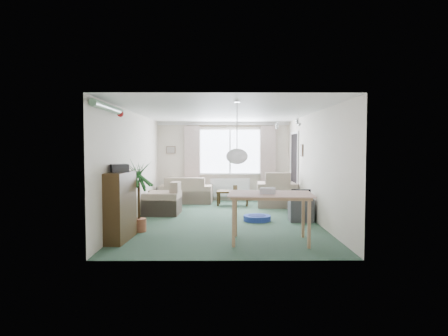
{
  "coord_description": "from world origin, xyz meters",
  "views": [
    {
      "loc": [
        -0.05,
        -8.91,
        1.63
      ],
      "look_at": [
        0.0,
        0.3,
        1.15
      ],
      "focal_mm": 32.0,
      "sensor_mm": 36.0,
      "label": 1
    }
  ],
  "objects_px": {
    "armchair_corner": "(277,189)",
    "armchair_left": "(162,198)",
    "sofa": "(186,190)",
    "bookshelf": "(120,206)",
    "coffee_table": "(233,198)",
    "houseplant": "(139,196)",
    "pet_bed": "(257,218)",
    "tv_cube": "(301,209)",
    "dining_table": "(270,218)"
  },
  "relations": [
    {
      "from": "dining_table",
      "to": "coffee_table",
      "type": "bearing_deg",
      "value": 96.76
    },
    {
      "from": "houseplant",
      "to": "tv_cube",
      "type": "height_order",
      "value": "houseplant"
    },
    {
      "from": "dining_table",
      "to": "tv_cube",
      "type": "relative_size",
      "value": 2.35
    },
    {
      "from": "armchair_corner",
      "to": "tv_cube",
      "type": "distance_m",
      "value": 2.21
    },
    {
      "from": "armchair_corner",
      "to": "pet_bed",
      "type": "xyz_separation_m",
      "value": [
        -0.74,
        -2.2,
        -0.41
      ]
    },
    {
      "from": "armchair_corner",
      "to": "sofa",
      "type": "bearing_deg",
      "value": -10.45
    },
    {
      "from": "bookshelf",
      "to": "tv_cube",
      "type": "xyz_separation_m",
      "value": [
        3.54,
        1.83,
        -0.34
      ]
    },
    {
      "from": "houseplant",
      "to": "sofa",
      "type": "bearing_deg",
      "value": 82.2
    },
    {
      "from": "armchair_left",
      "to": "houseplant",
      "type": "bearing_deg",
      "value": -1.68
    },
    {
      "from": "sofa",
      "to": "armchair_left",
      "type": "bearing_deg",
      "value": 81.47
    },
    {
      "from": "armchair_corner",
      "to": "dining_table",
      "type": "relative_size",
      "value": 0.81
    },
    {
      "from": "houseplant",
      "to": "dining_table",
      "type": "relative_size",
      "value": 1.04
    },
    {
      "from": "bookshelf",
      "to": "pet_bed",
      "type": "relative_size",
      "value": 1.99
    },
    {
      "from": "tv_cube",
      "to": "houseplant",
      "type": "bearing_deg",
      "value": -158.59
    },
    {
      "from": "houseplant",
      "to": "pet_bed",
      "type": "distance_m",
      "value": 2.7
    },
    {
      "from": "dining_table",
      "to": "pet_bed",
      "type": "distance_m",
      "value": 2.0
    },
    {
      "from": "armchair_left",
      "to": "sofa",
      "type": "bearing_deg",
      "value": 171.22
    },
    {
      "from": "sofa",
      "to": "pet_bed",
      "type": "height_order",
      "value": "sofa"
    },
    {
      "from": "armchair_corner",
      "to": "bookshelf",
      "type": "xyz_separation_m",
      "value": [
        -3.32,
        -4.02,
        0.12
      ]
    },
    {
      "from": "bookshelf",
      "to": "tv_cube",
      "type": "height_order",
      "value": "bookshelf"
    },
    {
      "from": "sofa",
      "to": "houseplant",
      "type": "distance_m",
      "value": 4.06
    },
    {
      "from": "armchair_left",
      "to": "bookshelf",
      "type": "height_order",
      "value": "bookshelf"
    },
    {
      "from": "dining_table",
      "to": "armchair_left",
      "type": "bearing_deg",
      "value": 128.39
    },
    {
      "from": "armchair_corner",
      "to": "armchair_left",
      "type": "height_order",
      "value": "armchair_corner"
    },
    {
      "from": "coffee_table",
      "to": "houseplant",
      "type": "height_order",
      "value": "houseplant"
    },
    {
      "from": "houseplant",
      "to": "tv_cube",
      "type": "xyz_separation_m",
      "value": [
        3.35,
        1.13,
        -0.43
      ]
    },
    {
      "from": "armchair_left",
      "to": "coffee_table",
      "type": "relative_size",
      "value": 0.98
    },
    {
      "from": "coffee_table",
      "to": "pet_bed",
      "type": "xyz_separation_m",
      "value": [
        0.47,
        -2.4,
        -0.14
      ]
    },
    {
      "from": "tv_cube",
      "to": "dining_table",
      "type": "bearing_deg",
      "value": -112.13
    },
    {
      "from": "armchair_corner",
      "to": "dining_table",
      "type": "xyz_separation_m",
      "value": [
        -0.7,
        -4.17,
        -0.06
      ]
    },
    {
      "from": "coffee_table",
      "to": "bookshelf",
      "type": "xyz_separation_m",
      "value": [
        -2.1,
        -4.22,
        0.4
      ]
    },
    {
      "from": "sofa",
      "to": "armchair_corner",
      "type": "relative_size",
      "value": 1.42
    },
    {
      "from": "dining_table",
      "to": "pet_bed",
      "type": "height_order",
      "value": "dining_table"
    },
    {
      "from": "armchair_corner",
      "to": "coffee_table",
      "type": "xyz_separation_m",
      "value": [
        -1.21,
        0.2,
        -0.27
      ]
    },
    {
      "from": "sofa",
      "to": "bookshelf",
      "type": "xyz_separation_m",
      "value": [
        -0.74,
        -4.72,
        0.22
      ]
    },
    {
      "from": "armchair_corner",
      "to": "armchair_left",
      "type": "bearing_deg",
      "value": 28.27
    },
    {
      "from": "sofa",
      "to": "bookshelf",
      "type": "distance_m",
      "value": 4.78
    },
    {
      "from": "tv_cube",
      "to": "pet_bed",
      "type": "xyz_separation_m",
      "value": [
        -0.97,
        -0.01,
        -0.19
      ]
    },
    {
      "from": "coffee_table",
      "to": "dining_table",
      "type": "distance_m",
      "value": 4.4
    },
    {
      "from": "bookshelf",
      "to": "houseplant",
      "type": "relative_size",
      "value": 0.88
    },
    {
      "from": "bookshelf",
      "to": "sofa",
      "type": "bearing_deg",
      "value": 84.69
    },
    {
      "from": "armchair_corner",
      "to": "houseplant",
      "type": "bearing_deg",
      "value": 51.49
    },
    {
      "from": "sofa",
      "to": "dining_table",
      "type": "height_order",
      "value": "dining_table"
    },
    {
      "from": "sofa",
      "to": "bookshelf",
      "type": "relative_size",
      "value": 1.26
    },
    {
      "from": "coffee_table",
      "to": "pet_bed",
      "type": "bearing_deg",
      "value": -78.94
    },
    {
      "from": "houseplant",
      "to": "pet_bed",
      "type": "height_order",
      "value": "houseplant"
    },
    {
      "from": "armchair_corner",
      "to": "tv_cube",
      "type": "bearing_deg",
      "value": 100.7
    },
    {
      "from": "armchair_left",
      "to": "dining_table",
      "type": "bearing_deg",
      "value": 40.96
    },
    {
      "from": "tv_cube",
      "to": "sofa",
      "type": "bearing_deg",
      "value": 136.92
    },
    {
      "from": "pet_bed",
      "to": "bookshelf",
      "type": "bearing_deg",
      "value": -144.71
    }
  ]
}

